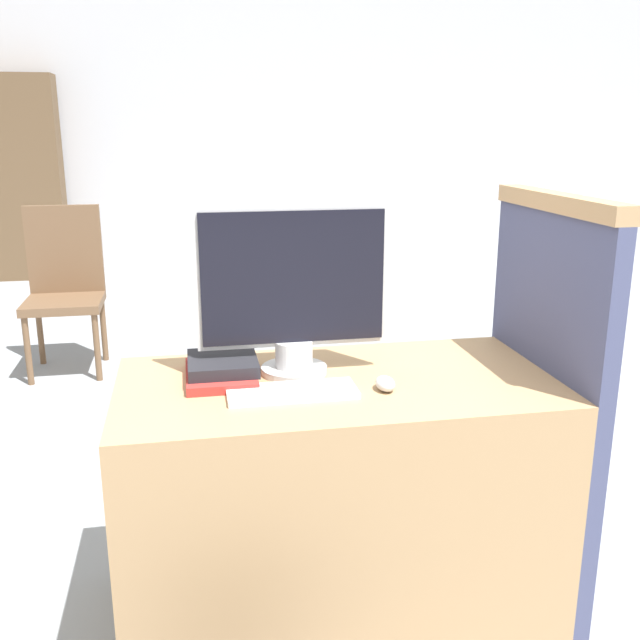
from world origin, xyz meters
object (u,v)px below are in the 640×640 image
object	(u,v)px
mouse	(385,384)
book_stack	(222,369)
monitor	(293,292)
keyboard	(292,392)
far_chair	(65,283)

from	to	relation	value
mouse	book_stack	bearing A→B (deg)	157.58
monitor	keyboard	distance (m)	0.29
keyboard	book_stack	distance (m)	0.24
monitor	far_chair	world-z (taller)	monitor
book_stack	far_chair	size ratio (longest dim) A/B	0.27
monitor	mouse	bearing A→B (deg)	-39.80
far_chair	monitor	bearing A→B (deg)	-81.10
book_stack	monitor	bearing A→B (deg)	2.01
monitor	mouse	size ratio (longest dim) A/B	6.77
mouse	monitor	bearing A→B (deg)	140.20
far_chair	mouse	bearing A→B (deg)	-78.46
keyboard	mouse	size ratio (longest dim) A/B	4.31
monitor	book_stack	distance (m)	0.30
monitor	mouse	xyz separation A→B (m)	(0.22, -0.18, -0.22)
book_stack	keyboard	bearing A→B (deg)	-43.15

